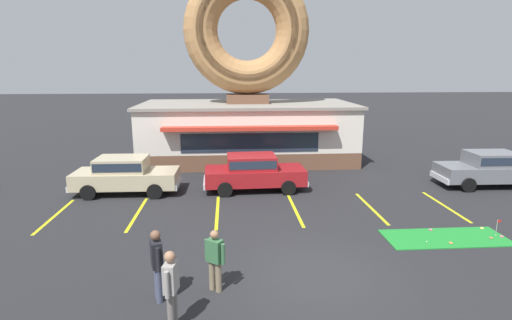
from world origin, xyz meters
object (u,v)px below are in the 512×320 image
object	(u,v)px
pedestrian_blue_sweater_man	(157,262)
car_red	(254,171)
pedestrian_leather_jacket_man	(215,258)
trash_bin	(354,159)
golf_ball	(427,242)
car_grey	(489,168)
car_champagne	(125,174)
pedestrian_hooded_kid	(171,286)
putting_flag_pin	(498,224)

from	to	relation	value
pedestrian_blue_sweater_man	car_red	bearing A→B (deg)	71.94
pedestrian_leather_jacket_man	trash_bin	bearing A→B (deg)	58.79
car_red	pedestrian_blue_sweater_man	size ratio (longest dim) A/B	2.63
golf_ball	trash_bin	size ratio (longest dim) A/B	0.04
trash_bin	pedestrian_blue_sweater_man	bearing A→B (deg)	-124.89
golf_ball	car_grey	xyz separation A→B (m)	(5.83, 5.86, 0.82)
car_champagne	pedestrian_leather_jacket_man	world-z (taller)	car_champagne
car_red	pedestrian_leather_jacket_man	size ratio (longest dim) A/B	2.94
car_grey	pedestrian_hooded_kid	distance (m)	16.27
golf_ball	car_champagne	xyz separation A→B (m)	(-10.64, 5.93, 0.82)
car_champagne	car_red	size ratio (longest dim) A/B	0.99
golf_ball	pedestrian_hooded_kid	bearing A→B (deg)	-153.61
putting_flag_pin	car_grey	distance (m)	6.46
car_champagne	pedestrian_leather_jacket_man	distance (m)	9.17
golf_ball	pedestrian_leather_jacket_man	xyz separation A→B (m)	(-6.51, -2.25, 0.81)
car_champagne	putting_flag_pin	bearing A→B (deg)	-23.06
pedestrian_leather_jacket_man	pedestrian_hooded_kid	bearing A→B (deg)	-121.28
car_red	pedestrian_hooded_kid	size ratio (longest dim) A/B	2.65
putting_flag_pin	pedestrian_hooded_kid	bearing A→B (deg)	-158.03
pedestrian_blue_sweater_man	trash_bin	world-z (taller)	pedestrian_blue_sweater_man
car_red	pedestrian_blue_sweater_man	distance (m)	9.03
car_grey	pedestrian_hooded_kid	bearing A→B (deg)	-144.20
car_champagne	pedestrian_blue_sweater_man	xyz separation A→B (m)	(2.81, -8.52, 0.11)
putting_flag_pin	trash_bin	xyz separation A→B (m)	(-1.84, 9.28, 0.06)
putting_flag_pin	pedestrian_leather_jacket_man	world-z (taller)	pedestrian_leather_jacket_man
trash_bin	pedestrian_hooded_kid	bearing A→B (deg)	-121.22
car_red	golf_ball	bearing A→B (deg)	-50.00
pedestrian_hooded_kid	pedestrian_blue_sweater_man	bearing A→B (deg)	113.72
car_red	pedestrian_hooded_kid	bearing A→B (deg)	-103.59
trash_bin	car_grey	bearing A→B (deg)	-36.00
putting_flag_pin	car_red	size ratio (longest dim) A/B	0.12
car_red	pedestrian_leather_jacket_man	distance (m)	8.38
golf_ball	car_champagne	size ratio (longest dim) A/B	0.01
pedestrian_hooded_kid	pedestrian_leather_jacket_man	bearing A→B (deg)	58.72
pedestrian_hooded_kid	car_red	bearing A→B (deg)	76.41
car_red	pedestrian_hooded_kid	xyz separation A→B (m)	(-2.33, -9.65, 0.10)
golf_ball	car_grey	world-z (taller)	car_grey
car_champagne	pedestrian_hooded_kid	distance (m)	10.13
car_grey	car_champagne	distance (m)	16.47
car_grey	pedestrian_blue_sweater_man	world-z (taller)	pedestrian_blue_sweater_man
car_champagne	car_red	xyz separation A→B (m)	(5.61, 0.06, 0.00)
pedestrian_blue_sweater_man	pedestrian_leather_jacket_man	world-z (taller)	pedestrian_blue_sweater_man
car_champagne	golf_ball	bearing A→B (deg)	-29.14
golf_ball	car_grey	bearing A→B (deg)	45.16
pedestrian_blue_sweater_man	trash_bin	size ratio (longest dim) A/B	1.80
pedestrian_leather_jacket_man	trash_bin	world-z (taller)	pedestrian_leather_jacket_man
car_red	pedestrian_leather_jacket_man	xyz separation A→B (m)	(-1.48, -8.25, -0.01)
car_grey	pedestrian_blue_sweater_man	bearing A→B (deg)	-148.26
car_grey	pedestrian_leather_jacket_man	size ratio (longest dim) A/B	2.93
car_champagne	trash_bin	bearing A→B (deg)	18.00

